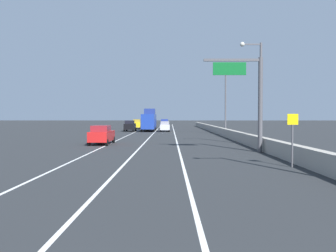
% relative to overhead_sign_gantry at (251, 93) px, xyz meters
% --- Properties ---
extents(ground_plane, '(320.00, 320.00, 0.00)m').
position_rel_overhead_sign_gantry_xyz_m(ground_plane, '(-7.15, 38.56, -4.73)').
color(ground_plane, '#26282B').
extents(lane_stripe_left, '(0.16, 130.00, 0.00)m').
position_rel_overhead_sign_gantry_xyz_m(lane_stripe_left, '(-12.65, 29.56, -4.73)').
color(lane_stripe_left, silver).
rests_on(lane_stripe_left, ground_plane).
extents(lane_stripe_center, '(0.16, 130.00, 0.00)m').
position_rel_overhead_sign_gantry_xyz_m(lane_stripe_center, '(-9.15, 29.56, -4.73)').
color(lane_stripe_center, silver).
rests_on(lane_stripe_center, ground_plane).
extents(lane_stripe_right, '(0.16, 130.00, 0.00)m').
position_rel_overhead_sign_gantry_xyz_m(lane_stripe_right, '(-5.65, 29.56, -4.73)').
color(lane_stripe_right, silver).
rests_on(lane_stripe_right, ground_plane).
extents(jersey_barrier_right, '(0.60, 120.00, 1.10)m').
position_rel_overhead_sign_gantry_xyz_m(jersey_barrier_right, '(1.34, 14.56, -4.18)').
color(jersey_barrier_right, '#9E998E').
rests_on(jersey_barrier_right, ground_plane).
extents(overhead_sign_gantry, '(4.68, 0.36, 7.50)m').
position_rel_overhead_sign_gantry_xyz_m(overhead_sign_gantry, '(0.00, 0.00, 0.00)').
color(overhead_sign_gantry, '#47474C').
rests_on(overhead_sign_gantry, ground_plane).
extents(speed_advisory_sign, '(0.60, 0.11, 3.00)m').
position_rel_overhead_sign_gantry_xyz_m(speed_advisory_sign, '(0.44, -8.22, -2.96)').
color(speed_advisory_sign, '#4C4C51').
rests_on(speed_advisory_sign, ground_plane).
extents(lamp_post_right_second, '(2.14, 0.44, 9.98)m').
position_rel_overhead_sign_gantry_xyz_m(lamp_post_right_second, '(2.07, 6.13, 1.01)').
color(lamp_post_right_second, '#4C4C51').
rests_on(lamp_post_right_second, ground_plane).
extents(lamp_post_right_third, '(2.14, 0.44, 9.98)m').
position_rel_overhead_sign_gantry_xyz_m(lamp_post_right_third, '(1.97, 26.99, 1.01)').
color(lamp_post_right_third, '#4C4C51').
rests_on(lamp_post_right_third, ground_plane).
extents(car_red_0, '(1.98, 4.81, 1.93)m').
position_rel_overhead_sign_gantry_xyz_m(car_red_0, '(-13.37, 7.84, -3.76)').
color(car_red_0, red).
rests_on(car_red_0, ground_plane).
extents(car_black_1, '(1.93, 4.33, 2.05)m').
position_rel_overhead_sign_gantry_xyz_m(car_black_1, '(-13.95, 38.26, -3.71)').
color(car_black_1, black).
rests_on(car_black_1, ground_plane).
extents(car_blue_2, '(2.02, 4.35, 2.13)m').
position_rel_overhead_sign_gantry_xyz_m(car_blue_2, '(-7.72, 55.75, -3.67)').
color(car_blue_2, '#1E389E').
rests_on(car_blue_2, ground_plane).
extents(car_yellow_3, '(1.88, 4.16, 2.12)m').
position_rel_overhead_sign_gantry_xyz_m(car_yellow_3, '(-13.81, 51.68, -3.68)').
color(car_yellow_3, gold).
rests_on(car_yellow_3, ground_plane).
extents(car_silver_4, '(1.90, 4.10, 1.90)m').
position_rel_overhead_sign_gantry_xyz_m(car_silver_4, '(-7.38, 37.30, -3.78)').
color(car_silver_4, '#B7B7BC').
rests_on(car_silver_4, ground_plane).
extents(box_truck, '(2.49, 9.82, 4.31)m').
position_rel_overhead_sign_gantry_xyz_m(box_truck, '(-10.40, 39.49, -2.75)').
color(box_truck, navy).
rests_on(box_truck, ground_plane).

